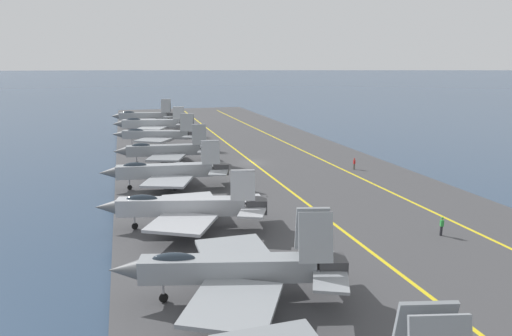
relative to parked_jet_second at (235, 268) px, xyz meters
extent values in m
plane|color=#2D425B|center=(41.66, -12.96, -2.75)|extent=(2000.00, 2000.00, 0.00)
cube|color=#424244|center=(41.66, -12.96, -2.55)|extent=(184.93, 42.21, 0.40)
cube|color=yellow|center=(41.66, -24.57, -2.34)|extent=(166.43, 1.77, 0.01)
cube|color=yellow|center=(41.66, -12.96, -2.34)|extent=(166.43, 0.36, 0.01)
cube|color=gray|center=(-13.56, -4.38, 2.77)|extent=(1.51, 2.49, 3.29)
cube|color=gray|center=(0.12, 0.46, 0.01)|extent=(4.34, 11.66, 1.56)
cone|color=#5B5E60|center=(1.76, 7.02, 0.01)|extent=(1.97, 2.49, 1.48)
cube|color=#38383A|center=(-1.57, -6.24, 0.01)|extent=(2.20, 2.26, 1.32)
ellipsoid|color=#232D38|center=(0.98, 3.89, 0.75)|extent=(1.52, 2.95, 0.86)
cube|color=gray|center=(-3.59, 0.99, -0.50)|extent=(7.57, 7.21, 0.28)
cube|color=gray|center=(3.63, -0.83, -0.50)|extent=(5.90, 5.04, 0.28)
cube|color=gray|center=(-2.05, -4.83, 2.42)|extent=(1.49, 2.37, 3.22)
cube|color=gray|center=(-0.47, -5.22, 2.42)|extent=(1.49, 2.37, 3.22)
cube|color=gray|center=(-3.57, -5.26, 0.01)|extent=(3.45, 3.15, 0.20)
cube|color=gray|center=(0.66, -6.32, 0.01)|extent=(2.95, 2.39, 0.20)
cylinder|color=#B2B2B7|center=(1.17, 4.65, -1.56)|extent=(0.16, 0.16, 1.58)
cylinder|color=black|center=(1.17, 4.65, -2.05)|extent=(0.36, 0.64, 0.60)
cylinder|color=#B2B2B7|center=(-1.23, -0.42, -1.56)|extent=(0.16, 0.16, 1.58)
cylinder|color=black|center=(-1.23, -0.42, -2.05)|extent=(0.36, 0.64, 0.60)
cylinder|color=#B2B2B7|center=(0.89, -0.95, -1.56)|extent=(0.16, 0.16, 1.58)
cylinder|color=black|center=(0.89, -0.95, -2.05)|extent=(0.36, 0.64, 0.60)
cube|color=#A8AAAF|center=(14.78, 1.72, -0.10)|extent=(4.53, 12.16, 1.61)
cone|color=#5B5E60|center=(16.50, 8.55, -0.10)|extent=(2.04, 2.60, 1.53)
cube|color=#38383A|center=(13.01, -5.28, -0.10)|extent=(2.27, 2.36, 1.36)
ellipsoid|color=#232D38|center=(15.68, 5.29, 0.66)|extent=(1.58, 3.08, 0.88)
cube|color=#A8AAAF|center=(11.41, 2.14, -0.62)|extent=(7.00, 7.05, 0.28)
cube|color=#A8AAAF|center=(17.94, 0.49, -0.62)|extent=(5.14, 5.26, 0.28)
cube|color=#A8AAAF|center=(12.51, -3.80, 2.03)|extent=(1.37, 2.43, 2.62)
cube|color=#A8AAAF|center=(14.15, -4.21, 2.03)|extent=(1.37, 2.43, 2.62)
cube|color=#A8AAAF|center=(10.99, -4.26, -0.10)|extent=(3.49, 3.24, 0.20)
cube|color=#A8AAAF|center=(15.27, -5.34, -0.10)|extent=(2.96, 2.49, 0.20)
cylinder|color=#B2B2B7|center=(15.88, 6.09, -1.63)|extent=(0.16, 0.16, 1.44)
cylinder|color=black|center=(15.88, 6.09, -2.05)|extent=(0.36, 0.64, 0.60)
cylinder|color=#B2B2B7|center=(13.39, 0.80, -1.63)|extent=(0.16, 0.16, 1.44)
cylinder|color=black|center=(13.39, 0.80, -2.05)|extent=(0.36, 0.64, 0.60)
cylinder|color=#B2B2B7|center=(15.57, 0.25, -1.63)|extent=(0.16, 0.16, 1.44)
cylinder|color=black|center=(15.57, 0.25, -2.05)|extent=(0.36, 0.64, 0.60)
cube|color=#93999E|center=(29.97, 1.90, -0.05)|extent=(3.04, 12.04, 1.63)
cone|color=#5B5E60|center=(30.79, 8.78, -0.05)|extent=(1.81, 2.42, 1.55)
cube|color=#38383A|center=(29.13, -5.14, -0.05)|extent=(2.10, 2.14, 1.39)
ellipsoid|color=#232D38|center=(30.40, 5.50, 0.73)|extent=(1.24, 2.99, 0.90)
cube|color=#93999E|center=(26.45, 1.92, -0.58)|extent=(6.84, 6.73, 0.28)
cube|color=#93999E|center=(33.40, 1.08, -0.58)|extent=(5.96, 5.79, 0.28)
cube|color=#93999E|center=(28.43, -3.76, 2.20)|extent=(1.15, 2.35, 2.82)
cube|color=#93999E|center=(30.13, -3.96, 2.20)|extent=(1.15, 2.35, 2.82)
cube|color=#93999E|center=(26.98, -4.40, -0.05)|extent=(3.33, 2.97, 0.20)
cube|color=#93999E|center=(31.39, -4.92, -0.05)|extent=(2.92, 2.41, 0.20)
cylinder|color=#B2B2B7|center=(30.50, 6.30, -1.61)|extent=(0.16, 0.16, 1.48)
cylinder|color=black|center=(30.50, 6.30, -2.05)|extent=(0.29, 0.62, 0.60)
cylinder|color=#B2B2B7|center=(28.69, 0.84, -1.61)|extent=(0.16, 0.16, 1.48)
cylinder|color=black|center=(28.69, 0.84, -2.05)|extent=(0.29, 0.62, 0.60)
cylinder|color=#B2B2B7|center=(30.96, 0.56, -1.61)|extent=(0.16, 0.16, 1.48)
cylinder|color=black|center=(30.96, 0.56, -2.05)|extent=(0.29, 0.62, 0.60)
cube|color=gray|center=(44.24, 0.75, -0.05)|extent=(2.84, 11.50, 1.63)
cone|color=#5B5E60|center=(44.95, 7.33, -0.05)|extent=(1.77, 2.31, 1.55)
cube|color=#38383A|center=(43.51, -5.98, -0.05)|extent=(2.06, 2.04, 1.38)
ellipsoid|color=#232D38|center=(44.61, 4.20, 0.72)|extent=(1.19, 2.85, 0.90)
cube|color=gray|center=(40.85, 0.73, -0.58)|extent=(6.50, 6.39, 0.28)
cube|color=gray|center=(47.55, 0.01, -0.58)|extent=(5.74, 5.58, 0.28)
cube|color=gray|center=(42.79, -4.67, 2.32)|extent=(1.17, 2.24, 3.06)
cube|color=gray|center=(44.49, -4.85, 2.32)|extent=(1.17, 2.24, 3.06)
cube|color=gray|center=(41.36, -5.29, -0.05)|extent=(3.29, 2.85, 0.20)
cube|color=gray|center=(45.76, -5.76, -0.05)|extent=(2.94, 2.34, 0.20)
cylinder|color=#B2B2B7|center=(44.69, 4.96, -1.61)|extent=(0.16, 0.16, 1.48)
cylinder|color=black|center=(44.69, 4.96, -2.05)|extent=(0.28, 0.62, 0.60)
cylinder|color=#B2B2B7|center=(42.98, -0.27, -1.61)|extent=(0.16, 0.16, 1.48)
cylinder|color=black|center=(42.98, -0.27, -2.05)|extent=(0.28, 0.62, 0.60)
cylinder|color=#B2B2B7|center=(45.25, -0.52, -1.61)|extent=(0.16, 0.16, 1.48)
cylinder|color=black|center=(45.25, -0.52, -2.05)|extent=(0.28, 0.62, 0.60)
cube|color=gray|center=(58.69, 0.96, 0.25)|extent=(5.29, 12.15, 1.50)
cone|color=#5B5E60|center=(60.94, 7.75, 0.25)|extent=(2.09, 2.66, 1.43)
cube|color=#38383A|center=(56.39, -5.98, 0.25)|extent=(2.27, 2.44, 1.28)
ellipsoid|color=#232D38|center=(59.87, 4.51, 0.96)|extent=(1.72, 3.10, 0.83)
cube|color=gray|center=(55.57, 1.56, -0.24)|extent=(6.89, 7.06, 0.28)
cube|color=gray|center=(61.55, -0.42, -0.24)|extent=(5.18, 5.66, 0.28)
cube|color=gray|center=(56.06, -4.47, 2.59)|extent=(1.64, 2.51, 3.13)
cube|color=gray|center=(57.56, -4.97, 2.59)|extent=(1.64, 2.51, 3.13)
cube|color=gray|center=(54.51, -4.83, 0.25)|extent=(3.57, 3.38, 0.20)
cube|color=gray|center=(58.59, -6.18, 0.25)|extent=(3.11, 2.71, 0.20)
cylinder|color=#B2B2B7|center=(60.13, 5.30, -1.42)|extent=(0.16, 0.16, 1.84)
cylinder|color=black|center=(60.13, 5.30, -2.05)|extent=(0.40, 0.64, 0.60)
cylinder|color=#B2B2B7|center=(57.30, 0.11, -1.42)|extent=(0.16, 0.16, 1.84)
cylinder|color=black|center=(57.30, 0.11, -2.05)|extent=(0.40, 0.64, 0.60)
cylinder|color=#B2B2B7|center=(59.30, -0.55, -1.42)|extent=(0.16, 0.16, 1.84)
cylinder|color=black|center=(59.30, -0.55, -2.05)|extent=(0.40, 0.64, 0.60)
cube|color=#9EA3A8|center=(74.55, 0.80, 0.32)|extent=(3.88, 12.43, 1.77)
cone|color=#5B5E60|center=(75.79, 7.85, 0.32)|extent=(2.06, 2.59, 1.68)
cube|color=#38383A|center=(73.28, -6.40, 0.32)|extent=(2.35, 2.32, 1.50)
ellipsoid|color=#232D38|center=(75.20, 4.49, 1.17)|extent=(1.48, 3.12, 0.97)
cube|color=#9EA3A8|center=(71.05, 1.00, -0.25)|extent=(6.90, 6.97, 0.28)
cube|color=#9EA3A8|center=(77.90, -0.21, -0.25)|extent=(5.54, 5.67, 0.28)
cube|color=#9EA3A8|center=(72.59, -4.93, 2.57)|extent=(1.24, 2.44, 2.69)
cube|color=#9EA3A8|center=(74.42, -5.26, 2.57)|extent=(1.24, 2.44, 2.69)
cube|color=#9EA3A8|center=(71.11, -5.52, 0.32)|extent=(3.43, 3.15, 0.20)
cube|color=#9EA3A8|center=(75.61, -6.31, 0.32)|extent=(2.80, 2.33, 0.20)
cylinder|color=#B2B2B7|center=(75.35, 5.31, -1.45)|extent=(0.16, 0.16, 1.79)
cylinder|color=black|center=(75.35, 5.31, -2.05)|extent=(0.32, 0.63, 0.60)
cylinder|color=#B2B2B7|center=(73.11, -0.21, -1.45)|extent=(0.16, 0.16, 1.79)
cylinder|color=black|center=(73.11, -0.21, -2.05)|extent=(0.32, 0.63, 0.60)
cylinder|color=#B2B2B7|center=(75.55, -0.64, -1.45)|extent=(0.16, 0.16, 1.79)
cylinder|color=black|center=(75.55, -0.64, -2.05)|extent=(0.32, 0.63, 0.60)
cube|color=gray|center=(89.40, 1.79, 0.38)|extent=(4.00, 11.78, 1.71)
cone|color=#5B5E60|center=(90.75, 8.44, 0.38)|extent=(2.03, 2.49, 1.62)
cube|color=#38383A|center=(88.01, -5.01, 0.38)|extent=(2.30, 2.25, 1.45)
ellipsoid|color=#232D38|center=(90.11, 5.27, 1.19)|extent=(1.49, 2.97, 0.94)
cube|color=gray|center=(86.09, 2.06, -0.18)|extent=(6.58, 6.66, 0.28)
cube|color=gray|center=(92.55, 0.75, -0.18)|extent=(5.10, 5.25, 0.28)
cube|color=gray|center=(87.39, -3.59, 2.89)|extent=(1.42, 2.36, 3.26)
cube|color=gray|center=(89.14, -3.95, 2.89)|extent=(1.42, 2.36, 3.26)
cube|color=gray|center=(85.90, -4.09, 0.38)|extent=(3.41, 3.08, 0.20)
cube|color=gray|center=(90.32, -4.99, 0.38)|extent=(2.86, 2.28, 0.20)
cylinder|color=#B2B2B7|center=(90.27, 6.04, -1.41)|extent=(0.16, 0.16, 1.87)
cylinder|color=black|center=(90.27, 6.04, -2.05)|extent=(0.34, 0.63, 0.60)
cylinder|color=#B2B2B7|center=(87.99, 0.87, -1.41)|extent=(0.16, 0.16, 1.87)
cylinder|color=black|center=(87.99, 0.87, -2.05)|extent=(0.34, 0.63, 0.60)
cylinder|color=#B2B2B7|center=(90.33, 0.40, -1.41)|extent=(0.16, 0.16, 1.87)
cylinder|color=black|center=(90.33, 0.40, -2.05)|extent=(0.34, 0.63, 0.60)
cylinder|color=#232328|center=(6.25, -21.15, -1.89)|extent=(0.24, 0.24, 0.92)
cube|color=green|center=(6.25, -21.15, -1.14)|extent=(0.44, 0.37, 0.57)
sphere|color=beige|center=(6.25, -21.15, -0.72)|extent=(0.22, 0.22, 0.22)
sphere|color=green|center=(6.25, -21.15, -0.66)|extent=(0.24, 0.24, 0.24)
cylinder|color=#4C473D|center=(32.80, -26.34, -1.91)|extent=(0.24, 0.24, 0.87)
cube|color=red|center=(32.80, -26.34, -1.21)|extent=(0.44, 0.36, 0.54)
sphere|color=#9E7051|center=(32.80, -26.34, -0.81)|extent=(0.22, 0.22, 0.22)
sphere|color=red|center=(32.80, -26.34, -0.75)|extent=(0.24, 0.24, 0.24)
camera|label=1|loc=(-27.21, 6.45, 13.30)|focal=32.00mm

